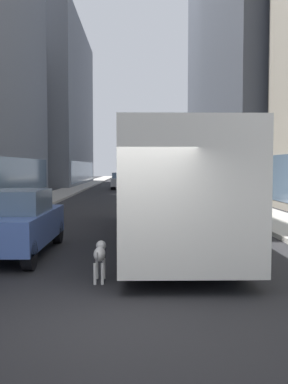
# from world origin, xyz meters

# --- Properties ---
(ground_plane) EXTENTS (120.00, 120.00, 0.00)m
(ground_plane) POSITION_xyz_m (0.00, 35.00, 0.00)
(ground_plane) COLOR #232326
(sidewalk_left) EXTENTS (2.40, 110.00, 0.15)m
(sidewalk_left) POSITION_xyz_m (-5.70, 35.00, 0.07)
(sidewalk_left) COLOR #9E9991
(sidewalk_left) RESTS_ON ground
(sidewalk_right) EXTENTS (2.40, 110.00, 0.15)m
(sidewalk_right) POSITION_xyz_m (5.70, 35.00, 0.07)
(sidewalk_right) COLOR #ADA89E
(sidewalk_right) RESTS_ON ground
(building_left_far) EXTENTS (11.38, 23.53, 19.06)m
(building_left_far) POSITION_xyz_m (-11.90, 47.60, 9.52)
(building_left_far) COLOR slate
(building_left_far) RESTS_ON ground
(building_right_mid) EXTENTS (11.01, 16.79, 21.03)m
(building_right_mid) POSITION_xyz_m (11.90, 27.58, 10.51)
(building_right_mid) COLOR #4C515B
(building_right_mid) RESTS_ON ground
(building_right_far) EXTENTS (9.22, 16.71, 25.52)m
(building_right_far) POSITION_xyz_m (11.90, 45.72, 12.75)
(building_right_far) COLOR #4C515B
(building_right_far) RESTS_ON ground
(transit_bus) EXTENTS (2.78, 11.53, 3.05)m
(transit_bus) POSITION_xyz_m (1.20, 6.62, 1.78)
(transit_bus) COLOR silver
(transit_bus) RESTS_ON ground
(car_silver_sedan) EXTENTS (1.91, 4.66, 1.62)m
(car_silver_sedan) POSITION_xyz_m (-1.20, 36.57, 0.83)
(car_silver_sedan) COLOR #B7BABF
(car_silver_sedan) RESTS_ON ground
(car_white_van) EXTENTS (1.82, 4.33, 1.62)m
(car_white_van) POSITION_xyz_m (1.20, 33.59, 0.82)
(car_white_van) COLOR silver
(car_white_van) RESTS_ON ground
(car_blue_hatchback) EXTENTS (1.82, 4.13, 1.62)m
(car_blue_hatchback) POSITION_xyz_m (-2.80, 4.47, 0.82)
(car_blue_hatchback) COLOR #4C6BB7
(car_blue_hatchback) RESTS_ON ground
(dalmatian_dog) EXTENTS (0.22, 0.96, 0.72)m
(dalmatian_dog) POSITION_xyz_m (-0.45, 2.02, 0.51)
(dalmatian_dog) COLOR white
(dalmatian_dog) RESTS_ON ground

